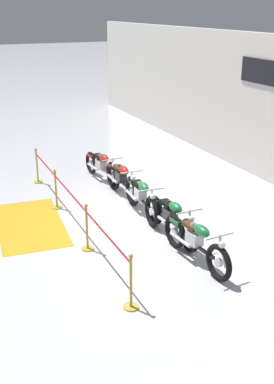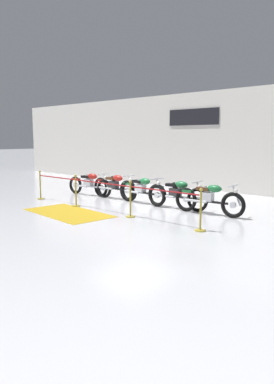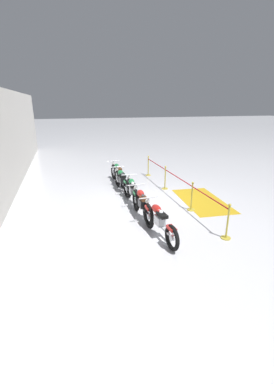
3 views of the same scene
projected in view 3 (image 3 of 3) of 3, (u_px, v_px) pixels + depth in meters
The scene contains 11 objects.
ground_plane at pixel (146, 201), 10.06m from camera, with size 120.00×120.00×0.00m, color silver.
motorcycle_red_0 at pixel (159, 221), 7.28m from camera, with size 2.30×0.62×0.93m.
motorcycle_red_1 at pixel (142, 204), 8.45m from camera, with size 2.28×0.62×0.95m.
motorcycle_green_2 at pixel (132, 191), 9.72m from camera, with size 2.26×0.62×0.95m.
motorcycle_green_3 at pixel (122, 181), 11.00m from camera, with size 2.29×0.62×0.95m.
motorcycle_green_4 at pixel (118, 173), 12.16m from camera, with size 2.29×0.62×0.95m.
stanchion_far_left at pixel (191, 191), 9.09m from camera, with size 7.09×0.28×1.05m.
stanchion_mid_left at pixel (191, 201), 9.08m from camera, with size 0.28×0.28×1.05m.
stanchion_mid_right at pixel (165, 181), 11.36m from camera, with size 0.28×0.28×1.05m.
stanchion_far_right at pixel (148, 169), 13.51m from camera, with size 0.28×0.28×1.05m.
floor_banner at pixel (202, 201), 10.08m from camera, with size 2.96×1.53×0.01m, color #B78E19.
Camera 3 is at (-8.93, 2.92, 3.62)m, focal length 24.00 mm.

